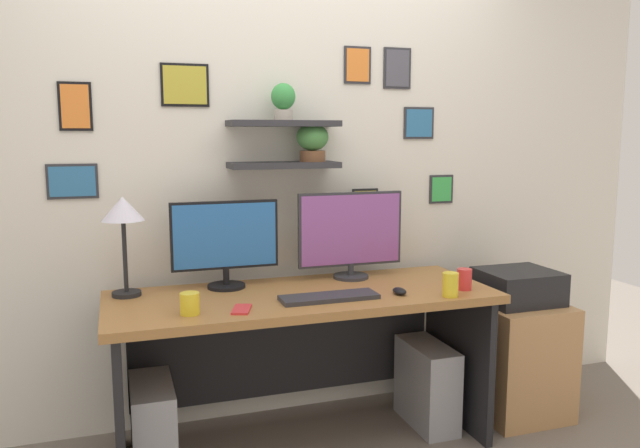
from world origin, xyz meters
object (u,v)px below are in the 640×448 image
desk (300,332)px  monitor_right (351,233)px  computer_mouse (400,291)px  keyboard (329,297)px  computer_tower_left (153,428)px  drawer_cabinet (514,357)px  monitor_left (225,241)px  water_cup (450,285)px  pen_cup (464,279)px  coffee_mug (190,304)px  computer_tower_right (427,384)px  desk_lamp (123,217)px  printer (517,286)px  cell_phone (242,309)px

desk → monitor_right: monitor_right is taller
computer_mouse → keyboard: bearing=176.7°
computer_tower_left → drawer_cabinet: bearing=0.7°
desk → monitor_left: size_ratio=3.48×
drawer_cabinet → water_cup: bearing=-153.9°
pen_cup → coffee_mug: bearing=-180.0°
desk → drawer_cabinet: (1.18, -0.05, -0.24)m
desk → computer_tower_right: desk is taller
desk_lamp → coffee_mug: (0.24, -0.39, -0.32)m
computer_mouse → printer: computer_mouse is taller
water_cup → computer_tower_right: bearing=80.2°
monitor_left → monitor_right: bearing=0.0°
coffee_mug → computer_tower_right: coffee_mug is taller
computer_mouse → computer_tower_left: bearing=172.6°
desk_lamp → computer_tower_left: desk_lamp is taller
desk_lamp → printer: size_ratio=1.20×
pen_cup → printer: (0.44, 0.19, -0.11)m
printer → computer_tower_left: bearing=-179.3°
monitor_right → computer_tower_right: monitor_right is taller
monitor_left → computer_mouse: size_ratio=5.67×
monitor_left → pen_cup: 1.15m
desk → desk_lamp: size_ratio=3.92×
computer_tower_left → pen_cup: bearing=-6.5°
desk → computer_tower_right: size_ratio=4.21×
desk_lamp → cell_phone: 0.70m
water_cup → computer_tower_left: water_cup is taller
monitor_left → computer_tower_right: 1.26m
cell_phone → computer_tower_left: cell_phone is taller
keyboard → water_cup: 0.55m
monitor_left → pen_cup: monitor_left is taller
cell_phone → pen_cup: 1.07m
computer_mouse → computer_tower_left: size_ratio=0.22×
computer_tower_left → monitor_left: bearing=32.3°
printer → pen_cup: bearing=-156.9°
desk_lamp → monitor_right: bearing=0.7°
coffee_mug → computer_tower_right: 1.35m
desk → pen_cup: (0.74, -0.24, 0.25)m
computer_mouse → drawer_cabinet: bearing=12.4°
drawer_cabinet → computer_tower_right: size_ratio=1.43×
pen_cup → drawer_cabinet: bearing=23.1°
cell_phone → water_cup: (0.94, -0.08, 0.05)m
pen_cup → computer_tower_left: 1.56m
desk → drawer_cabinet: bearing=-2.5°
monitor_left → cell_phone: bearing=-91.0°
monitor_left → coffee_mug: monitor_left is taller
desk_lamp → monitor_left: bearing=1.6°
cell_phone → drawer_cabinet: size_ratio=0.23×
keyboard → computer_mouse: 0.34m
desk → coffee_mug: coffee_mug is taller
computer_tower_left → coffee_mug: bearing=-45.9°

